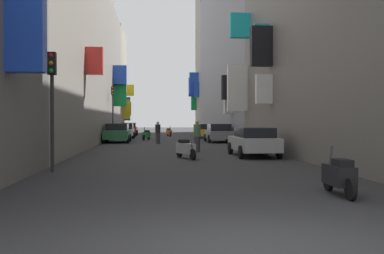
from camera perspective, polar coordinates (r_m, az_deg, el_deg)
The scene contains 19 objects.
ground_plane at distance 36.01m, azimuth -3.00°, elevation -1.87°, with size 140.00×140.00×0.00m, color #2D2D30.
building_left_mid_a at distance 36.76m, azimuth -15.69°, elevation 8.22°, with size 7.29×38.08×12.89m.
building_left_mid_b at distance 60.97m, azimuth -11.36°, elevation 5.51°, with size 7.24×11.09×13.35m.
building_right_mid_b at distance 46.12m, azimuth 6.72°, elevation 9.39°, with size 7.00×28.87×17.11m.
building_right_mid_c at distance 63.73m, azimuth 3.42°, elevation 8.25°, with size 7.22×6.83×19.85m.
parked_car_yellow at distance 43.79m, azimuth 1.75°, elevation -0.44°, with size 1.83×4.18×1.34m.
parked_car_red at distance 50.83m, azimuth -7.96°, elevation -0.22°, with size 1.91×3.92×1.42m.
parked_car_white at distance 43.31m, azimuth -8.44°, elevation -0.43°, with size 1.84×4.27×1.41m.
parked_car_green at distance 35.51m, azimuth -9.40°, elevation -0.67°, with size 2.01×4.44×1.46m.
parked_car_silver at distance 21.62m, azimuth 7.77°, elevation -1.76°, with size 1.90×4.26×1.37m.
parked_car_grey at distance 35.29m, azimuth 3.39°, elevation -0.70°, with size 1.97×4.05×1.42m.
scooter_silver at distance 20.15m, azimuth -0.80°, elevation -2.72°, with size 0.81×1.91×1.13m.
scooter_green at distance 38.98m, azimuth -5.78°, elevation -0.98°, with size 0.75×1.95×1.13m.
scooter_orange at distance 47.51m, azimuth -2.90°, elevation -0.64°, with size 0.61×1.80×1.13m.
scooter_black at distance 10.90m, azimuth 18.06°, elevation -5.83°, with size 0.48×1.86×1.13m.
pedestrian_crossing at distance 24.43m, azimuth 0.65°, elevation -1.14°, with size 0.54×0.54×1.73m.
pedestrian_near_left at distance 33.08m, azimuth -4.33°, elevation -0.71°, with size 0.52×0.52×1.62m.
traffic_light_near_corner at distance 15.75m, azimuth -17.24°, elevation 4.48°, with size 0.26×0.34×3.98m.
traffic_light_far_corner at distance 39.02m, azimuth -9.96°, elevation 2.89°, with size 0.26×0.34×4.58m.
Camera 1 is at (-1.24, -5.95, 1.73)m, focal length 42.30 mm.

